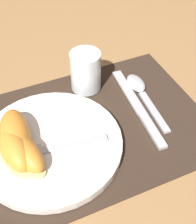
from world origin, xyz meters
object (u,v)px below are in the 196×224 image
at_px(spoon, 140,90).
at_px(citrus_wedge_0, 16,139).
at_px(citrus_wedge_1, 15,150).
at_px(knife, 138,108).
at_px(fork, 46,150).
at_px(plate, 50,145).
at_px(citrus_wedge_2, 23,152).
at_px(juice_glass, 86,73).

distance_m(spoon, citrus_wedge_0, 0.28).
relative_size(citrus_wedge_0, citrus_wedge_1, 1.22).
bearing_deg(knife, fork, -169.23).
relative_size(fork, citrus_wedge_0, 1.43).
distance_m(plate, knife, 0.19).
distance_m(fork, citrus_wedge_0, 0.05).
bearing_deg(plate, knife, 6.59).
distance_m(plate, citrus_wedge_0, 0.06).
height_order(plate, citrus_wedge_2, citrus_wedge_2).
bearing_deg(plate, spoon, 16.49).
distance_m(plate, citrus_wedge_1, 0.07).
height_order(plate, spoon, plate).
bearing_deg(citrus_wedge_2, plate, 18.74).
height_order(knife, citrus_wedge_0, citrus_wedge_0).
height_order(plate, knife, plate).
xyz_separation_m(fork, citrus_wedge_0, (-0.04, 0.03, 0.02)).
relative_size(juice_glass, citrus_wedge_2, 0.73).
bearing_deg(citrus_wedge_2, citrus_wedge_0, 98.18).
height_order(plate, citrus_wedge_1, citrus_wedge_1).
bearing_deg(knife, juice_glass, 123.85).
distance_m(juice_glass, fork, 0.19).
distance_m(plate, citrus_wedge_2, 0.06).
distance_m(juice_glass, citrus_wedge_1, 0.22).
xyz_separation_m(spoon, citrus_wedge_1, (-0.28, -0.07, 0.03)).
height_order(citrus_wedge_0, citrus_wedge_1, same).
bearing_deg(juice_glass, citrus_wedge_0, -146.97).
xyz_separation_m(spoon, fork, (-0.23, -0.08, 0.01)).
relative_size(plate, fork, 1.38).
distance_m(fork, citrus_wedge_2, 0.04).
relative_size(plate, citrus_wedge_1, 2.41).
xyz_separation_m(plate, citrus_wedge_0, (-0.05, 0.01, 0.03)).
relative_size(plate, knife, 1.12).
bearing_deg(spoon, fork, -160.56).
relative_size(plate, citrus_wedge_2, 2.18).
xyz_separation_m(juice_glass, citrus_wedge_0, (-0.17, -0.11, -0.00)).
bearing_deg(citrus_wedge_1, citrus_wedge_2, -31.85).
xyz_separation_m(knife, spoon, (0.03, 0.04, 0.00)).
bearing_deg(juice_glass, plate, -133.51).
bearing_deg(citrus_wedge_0, spoon, 10.65).
bearing_deg(citrus_wedge_0, plate, -14.08).
bearing_deg(citrus_wedge_2, juice_glass, 40.21).
distance_m(knife, citrus_wedge_2, 0.24).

